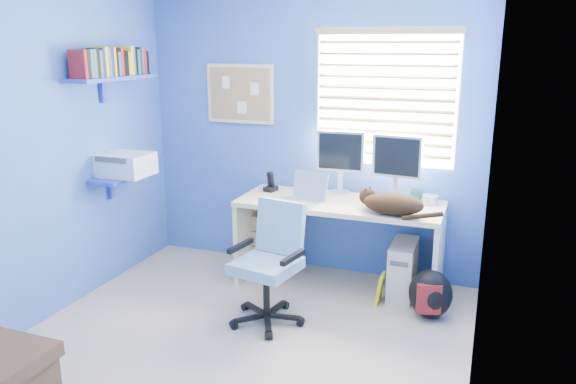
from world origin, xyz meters
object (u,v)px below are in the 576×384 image
(desk, at_px, (339,244))
(tower_pc, at_px, (403,269))
(laptop, at_px, (301,190))
(cat, at_px, (393,204))
(office_chair, at_px, (270,278))

(desk, height_order, tower_pc, desk)
(laptop, xyz_separation_m, tower_pc, (0.82, 0.14, -0.62))
(cat, bearing_deg, laptop, -161.07)
(desk, distance_m, cat, 0.68)
(desk, height_order, office_chair, office_chair)
(desk, relative_size, cat, 3.64)
(laptop, bearing_deg, tower_pc, 28.52)
(desk, xyz_separation_m, laptop, (-0.29, -0.14, 0.48))
(tower_pc, relative_size, office_chair, 0.51)
(laptop, bearing_deg, desk, 45.44)
(office_chair, bearing_deg, desk, 67.53)
(cat, bearing_deg, desk, 179.78)
(cat, distance_m, office_chair, 1.08)
(laptop, height_order, cat, laptop)
(desk, relative_size, laptop, 5.01)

